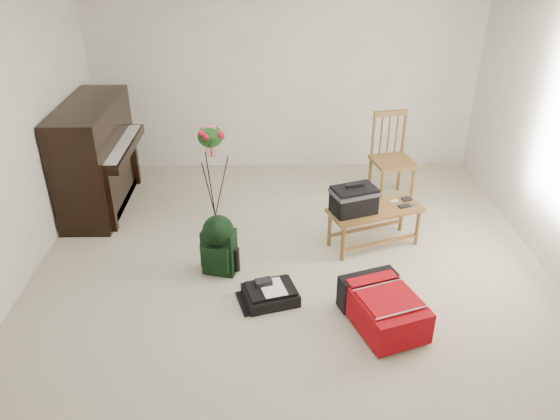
{
  "coord_description": "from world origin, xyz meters",
  "views": [
    {
      "loc": [
        -0.18,
        -4.21,
        3.08
      ],
      "look_at": [
        -0.1,
        0.35,
        0.59
      ],
      "focal_mm": 35.0,
      "sensor_mm": 36.0,
      "label": 1
    }
  ],
  "objects_px": {
    "bench": "(359,200)",
    "flower_stand": "(213,172)",
    "piano": "(97,159)",
    "red_suitcase": "(382,304)",
    "green_backpack": "(219,242)",
    "black_duffel": "(270,294)",
    "dining_chair": "(392,158)"
  },
  "relations": [
    {
      "from": "green_backpack",
      "to": "flower_stand",
      "type": "xyz_separation_m",
      "value": [
        -0.15,
        1.11,
        0.22
      ]
    },
    {
      "from": "piano",
      "to": "flower_stand",
      "type": "xyz_separation_m",
      "value": [
        1.35,
        -0.3,
        -0.05
      ]
    },
    {
      "from": "flower_stand",
      "to": "piano",
      "type": "bearing_deg",
      "value": 168.78
    },
    {
      "from": "green_backpack",
      "to": "piano",
      "type": "bearing_deg",
      "value": 151.76
    },
    {
      "from": "dining_chair",
      "to": "black_duffel",
      "type": "bearing_deg",
      "value": -137.17
    },
    {
      "from": "red_suitcase",
      "to": "green_backpack",
      "type": "bearing_deg",
      "value": 133.29
    },
    {
      "from": "piano",
      "to": "flower_stand",
      "type": "distance_m",
      "value": 1.39
    },
    {
      "from": "bench",
      "to": "piano",
      "type": "bearing_deg",
      "value": 142.1
    },
    {
      "from": "dining_chair",
      "to": "piano",
      "type": "bearing_deg",
      "value": 171.25
    },
    {
      "from": "piano",
      "to": "black_duffel",
      "type": "xyz_separation_m",
      "value": [
        1.99,
        -1.87,
        -0.53
      ]
    },
    {
      "from": "dining_chair",
      "to": "black_duffel",
      "type": "height_order",
      "value": "dining_chair"
    },
    {
      "from": "black_duffel",
      "to": "flower_stand",
      "type": "bearing_deg",
      "value": 95.84
    },
    {
      "from": "bench",
      "to": "red_suitcase",
      "type": "bearing_deg",
      "value": -108.01
    },
    {
      "from": "piano",
      "to": "red_suitcase",
      "type": "distance_m",
      "value": 3.67
    },
    {
      "from": "flower_stand",
      "to": "black_duffel",
      "type": "bearing_deg",
      "value": -66.73
    },
    {
      "from": "red_suitcase",
      "to": "piano",
      "type": "bearing_deg",
      "value": 124.4
    },
    {
      "from": "bench",
      "to": "red_suitcase",
      "type": "relative_size",
      "value": 1.18
    },
    {
      "from": "flower_stand",
      "to": "green_backpack",
      "type": "bearing_deg",
      "value": -81.11
    },
    {
      "from": "flower_stand",
      "to": "dining_chair",
      "type": "bearing_deg",
      "value": 13.49
    },
    {
      "from": "green_backpack",
      "to": "flower_stand",
      "type": "distance_m",
      "value": 1.14
    },
    {
      "from": "bench",
      "to": "flower_stand",
      "type": "distance_m",
      "value": 1.67
    },
    {
      "from": "bench",
      "to": "flower_stand",
      "type": "xyz_separation_m",
      "value": [
        -1.54,
        0.63,
        0.03
      ]
    },
    {
      "from": "bench",
      "to": "dining_chair",
      "type": "relative_size",
      "value": 0.99
    },
    {
      "from": "bench",
      "to": "dining_chair",
      "type": "bearing_deg",
      "value": 42.97
    },
    {
      "from": "green_backpack",
      "to": "dining_chair",
      "type": "bearing_deg",
      "value": 53.88
    },
    {
      "from": "green_backpack",
      "to": "flower_stand",
      "type": "height_order",
      "value": "flower_stand"
    },
    {
      "from": "black_duffel",
      "to": "green_backpack",
      "type": "relative_size",
      "value": 0.89
    },
    {
      "from": "black_duffel",
      "to": "green_backpack",
      "type": "xyz_separation_m",
      "value": [
        -0.48,
        0.45,
        0.27
      ]
    },
    {
      "from": "bench",
      "to": "green_backpack",
      "type": "height_order",
      "value": "bench"
    },
    {
      "from": "bench",
      "to": "green_backpack",
      "type": "bearing_deg",
      "value": 179.01
    },
    {
      "from": "dining_chair",
      "to": "flower_stand",
      "type": "distance_m",
      "value": 2.14
    },
    {
      "from": "flower_stand",
      "to": "red_suitcase",
      "type": "bearing_deg",
      "value": -48.27
    }
  ]
}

